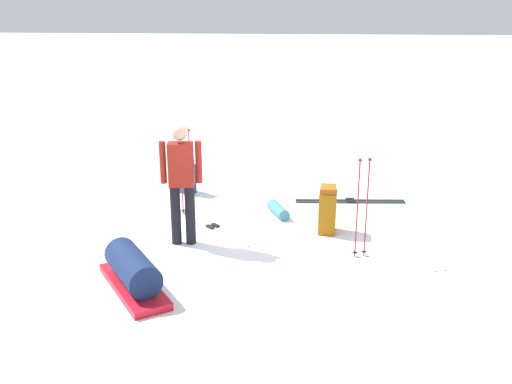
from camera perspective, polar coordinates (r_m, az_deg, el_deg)
The scene contains 10 objects.
ground_plane at distance 8.62m, azimuth -0.00°, elevation -4.41°, with size 80.00×80.00×0.00m, color white.
skier_standing at distance 8.20m, azimuth -7.08°, elevation 1.31°, with size 0.57×0.26×1.70m.
ski_pair_near at distance 8.99m, azimuth -4.12°, elevation -3.37°, with size 1.37×1.34×0.05m.
ski_pair_far at distance 10.18m, azimuth 8.91°, elevation -0.86°, with size 1.83×0.27×0.05m.
backpack_large_dark at distance 8.78m, azimuth 6.79°, elevation -1.69°, with size 0.28×0.36×0.70m.
backpack_bright at distance 10.53m, azimuth -6.79°, elevation 1.49°, with size 0.42×0.39×0.59m.
ski_poles_planted_near at distance 7.90m, azimuth 10.05°, elevation -1.05°, with size 0.20×0.11×1.36m.
ski_poles_planted_far at distance 9.36m, azimuth -6.68°, elevation 2.30°, with size 0.20×0.11×1.37m.
gear_sled at distance 7.28m, azimuth -11.58°, elevation -7.46°, with size 1.13×1.41×0.49m.
sleeping_mat_rolled at distance 9.44m, azimuth 2.13°, elevation -1.73°, with size 0.18×0.18×0.55m, color teal.
Camera 1 is at (-0.53, 7.91, 3.40)m, focal length 42.20 mm.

